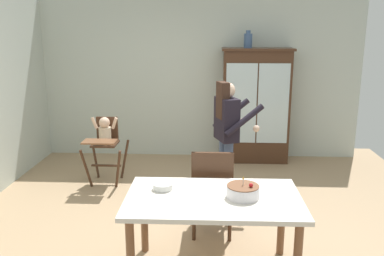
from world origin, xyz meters
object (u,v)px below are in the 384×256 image
Objects in this scene: dining_table at (213,207)px; birthday_cake at (243,191)px; china_cabinet at (256,105)px; serving_bowl at (163,186)px; adult_person at (227,128)px; dining_chair_far_side at (212,187)px; high_chair_with_toddler at (105,138)px; ceramic_vase at (248,40)px.

dining_table is 0.29m from birthday_cake.
china_cabinet reaches higher than serving_bowl.
adult_person is 1.59× the size of dining_chair_far_side.
china_cabinet reaches higher than dining_table.
dining_chair_far_side is (-0.26, 0.67, -0.24)m from birthday_cake.
high_chair_with_toddler is 2.11m from dining_chair_far_side.
serving_bowl is at bearing 49.88° from dining_chair_far_side.
birthday_cake is 0.75m from dining_chair_far_side.
serving_bowl is (-0.45, 0.14, 0.12)m from dining_table.
high_chair_with_toddler is 0.62× the size of adult_person.
birthday_cake is at bearing -11.63° from serving_bowl.
high_chair_with_toddler is at bearing 50.27° from adult_person.
china_cabinet is 1.92× the size of dining_chair_far_side.
high_chair_with_toddler is at bearing -151.33° from ceramic_vase.
china_cabinet reaches higher than high_chair_with_toddler.
ceramic_vase reaches higher than birthday_cake.
dining_chair_far_side is at bearing -105.00° from china_cabinet.
ceramic_vase reaches higher than high_chair_with_toddler.
serving_bowl is (-0.62, -1.40, -0.20)m from adult_person.
birthday_cake is 0.29× the size of dining_chair_far_side.
dining_chair_far_side reaches higher than high_chair_with_toddler.
adult_person is at bearing -19.90° from high_chair_with_toddler.
ceramic_vase is at bearing 178.62° from china_cabinet.
ceramic_vase is 3.56m from dining_table.
high_chair_with_toddler reaches higher than serving_bowl.
high_chair_with_toddler is (-2.04, -1.12, -1.31)m from ceramic_vase.
ceramic_vase reaches higher than dining_chair_far_side.
dining_chair_far_side is at bearing -101.77° from ceramic_vase.
china_cabinet is 2.48m from high_chair_with_toddler.
china_cabinet is 6.83× the size of ceramic_vase.
dining_chair_far_side reaches higher than birthday_cake.
ceramic_vase is 2.67m from high_chair_with_toddler.
birthday_cake is (-0.44, -3.26, -0.13)m from china_cabinet.
china_cabinet is 3.35m from dining_table.
adult_person reaches higher than dining_chair_far_side.
dining_table is at bearing -101.92° from china_cabinet.
birthday_cake is at bearing -94.95° from ceramic_vase.
dining_table is 8.42× the size of serving_bowl.
china_cabinet is 1.20× the size of adult_person.
serving_bowl is (1.05, -2.01, 0.11)m from high_chair_with_toddler.
china_cabinet is at bearing 82.37° from birthday_cake.
ceramic_vase is 0.18× the size of dining_table.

